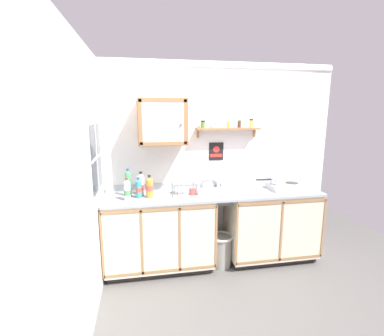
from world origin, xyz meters
TOP-DOWN VIEW (x-y plane):
  - floor at (0.00, 0.00)m, footprint 5.65×5.65m
  - back_wall at (0.00, 0.64)m, footprint 3.25×0.07m
  - side_wall_left at (-1.35, -0.29)m, footprint 0.05×3.42m
  - lower_cabinet_run at (-0.68, 0.34)m, footprint 1.28×0.57m
  - lower_cabinet_run_right at (0.75, 0.34)m, footprint 1.13×0.57m
  - countertop at (0.00, 0.33)m, footprint 2.61×0.59m
  - backsplash at (0.00, 0.61)m, footprint 2.61×0.02m
  - sink at (0.07, 0.38)m, footprint 0.58×0.43m
  - hot_plate_stove at (0.93, 0.35)m, footprint 0.41×0.33m
  - saucepan at (0.82, 0.37)m, footprint 0.38×0.19m
  - bottle_opaque_white_0 at (-1.03, 0.23)m, footprint 0.07×0.07m
  - bottle_juice_amber_1 at (-0.78, 0.29)m, footprint 0.08×0.08m
  - bottle_detergent_teal_2 at (-0.90, 0.30)m, footprint 0.07×0.07m
  - bottle_soda_green_3 at (-1.02, 0.39)m, footprint 0.07×0.07m
  - bottle_water_clear_4 at (-0.87, 0.43)m, footprint 0.08×0.08m
  - dish_rack at (-0.39, 0.34)m, footprint 0.28×0.22m
  - mug at (-0.28, 0.27)m, footprint 0.10×0.10m
  - wall_cabinet at (-0.61, 0.45)m, footprint 0.56×0.35m
  - spice_shelf at (0.21, 0.55)m, footprint 0.80×0.14m
  - warning_sign at (0.08, 0.61)m, footprint 0.19×0.01m
  - window at (-1.32, 0.11)m, footprint 0.03×0.66m
  - trash_bin at (0.07, 0.27)m, footprint 0.30×0.30m

SIDE VIEW (x-z plane):
  - floor at x=0.00m, z-range 0.00..0.00m
  - trash_bin at x=0.07m, z-range 0.01..0.40m
  - lower_cabinet_run_right at x=0.75m, z-range 0.00..0.90m
  - lower_cabinet_run at x=-0.68m, z-range 0.00..0.90m
  - countertop at x=0.00m, z-range 0.90..0.93m
  - sink at x=0.07m, z-range 0.68..1.16m
  - hot_plate_stove at x=0.93m, z-range 0.92..1.00m
  - dish_rack at x=-0.39m, z-range 0.88..1.05m
  - backsplash at x=0.00m, z-range 0.93..1.01m
  - mug at x=-0.28m, z-range 0.93..1.02m
  - bottle_detergent_teal_2 at x=-0.90m, z-range 0.91..1.15m
  - bottle_opaque_white_0 at x=-1.03m, z-range 0.91..1.17m
  - saucepan at x=0.82m, z-range 1.00..1.08m
  - bottle_juice_amber_1 at x=-0.78m, z-range 0.91..1.18m
  - bottle_water_clear_4 at x=-0.87m, z-range 0.91..1.18m
  - bottle_soda_green_3 at x=-1.02m, z-range 0.91..1.23m
  - side_wall_left at x=-1.35m, z-range 0.00..2.49m
  - back_wall at x=0.00m, z-range 0.01..2.50m
  - warning_sign at x=0.08m, z-range 1.28..1.50m
  - window at x=-1.32m, z-range 1.07..1.79m
  - spice_shelf at x=0.21m, z-range 1.58..1.81m
  - wall_cabinet at x=-0.61m, z-range 1.51..2.04m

